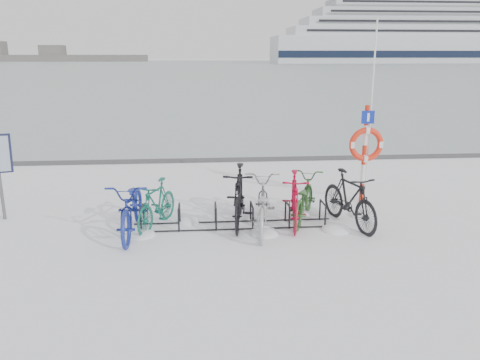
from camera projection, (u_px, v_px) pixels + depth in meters
The scene contains 14 objects.
ground at pixel (234, 226), 9.35m from camera, with size 900.00×900.00×0.00m, color white.
ice_sheet at pixel (202, 65), 158.58m from camera, with size 400.00×298.00×0.02m, color #94A1A7.
quay_edge at pixel (221, 160), 15.02m from camera, with size 400.00×0.25×0.10m, color #3F3F42.
bike_rack at pixel (234, 218), 9.31m from camera, with size 4.00×0.48×0.46m.
lifebuoy_station at pixel (366, 145), 10.50m from camera, with size 0.78×0.22×4.07m.
cruise_ferry at pixel (421, 35), 201.06m from camera, with size 128.99×24.35×42.38m.
bike_0 at pixel (133, 205), 8.89m from camera, with size 0.74×2.11×1.11m, color navy.
bike_1 at pixel (157, 203), 9.24m from camera, with size 0.46×1.62×0.97m, color #105948.
bike_2 at pixel (239, 194), 9.39m from camera, with size 0.57×2.00×1.20m, color black.
bike_3 at pixel (262, 204), 9.04m from camera, with size 0.70×2.01×1.05m, color #979A9E.
bike_4 at pixel (294, 198), 9.36m from camera, with size 0.51×1.79×1.08m, color #B10728.
bike_5 at pixel (303, 197), 9.65m from camera, with size 0.64×1.85×0.97m, color #2F5D29.
bike_6 at pixel (350, 198), 9.31m from camera, with size 0.53×1.88×1.13m, color black.
snow_drifts at pixel (271, 225), 9.40m from camera, with size 5.00×1.66×0.20m.
Camera 1 is at (-0.60, -8.78, 3.31)m, focal length 35.00 mm.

